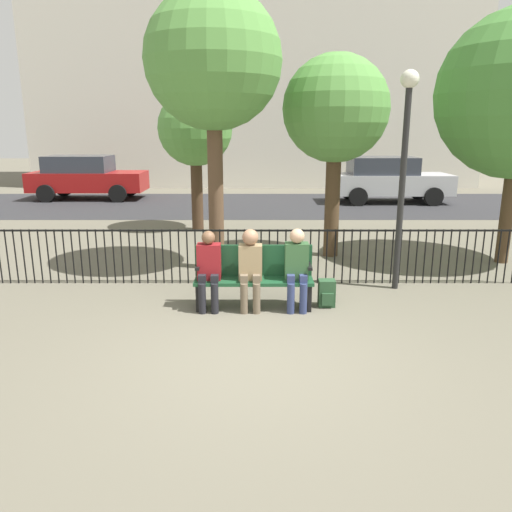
# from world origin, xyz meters

# --- Properties ---
(ground_plane) EXTENTS (80.00, 80.00, 0.00)m
(ground_plane) POSITION_xyz_m (0.00, 0.00, 0.00)
(ground_plane) COLOR #605B4C
(park_bench) EXTENTS (1.74, 0.45, 0.92)m
(park_bench) POSITION_xyz_m (0.00, 1.71, 0.49)
(park_bench) COLOR #194728
(park_bench) RESTS_ON ground
(seated_person_0) EXTENTS (0.34, 0.39, 1.18)m
(seated_person_0) POSITION_xyz_m (-0.65, 1.58, 0.66)
(seated_person_0) COLOR black
(seated_person_0) RESTS_ON ground
(seated_person_1) EXTENTS (0.34, 0.39, 1.20)m
(seated_person_1) POSITION_xyz_m (-0.05, 1.59, 0.69)
(seated_person_1) COLOR brown
(seated_person_1) RESTS_ON ground
(seated_person_2) EXTENTS (0.34, 0.39, 1.21)m
(seated_person_2) POSITION_xyz_m (0.62, 1.59, 0.68)
(seated_person_2) COLOR navy
(seated_person_2) RESTS_ON ground
(backpack) EXTENTS (0.25, 0.23, 0.41)m
(backpack) POSITION_xyz_m (1.09, 1.71, 0.20)
(backpack) COLOR #284C2D
(backpack) RESTS_ON ground
(fence_railing) EXTENTS (9.01, 0.03, 0.95)m
(fence_railing) POSITION_xyz_m (-0.02, 2.86, 0.56)
(fence_railing) COLOR black
(fence_railing) RESTS_ON ground
(tree_0) EXTENTS (2.10, 2.10, 4.03)m
(tree_0) POSITION_xyz_m (1.60, 4.82, 2.94)
(tree_0) COLOR #4C3823
(tree_0) RESTS_ON ground
(tree_1) EXTENTS (2.41, 2.41, 4.96)m
(tree_1) POSITION_xyz_m (-0.71, 3.82, 3.72)
(tree_1) COLOR brown
(tree_1) RESTS_ON ground
(tree_2) EXTENTS (1.89, 1.89, 3.55)m
(tree_2) POSITION_xyz_m (-1.51, 7.62, 2.56)
(tree_2) COLOR #422D1E
(tree_2) RESTS_ON ground
(lamp_post) EXTENTS (0.28, 0.28, 3.47)m
(lamp_post) POSITION_xyz_m (2.36, 2.59, 2.31)
(lamp_post) COLOR black
(lamp_post) RESTS_ON ground
(street_surface) EXTENTS (24.00, 6.00, 0.01)m
(street_surface) POSITION_xyz_m (0.00, 12.00, 0.00)
(street_surface) COLOR #2B2B2D
(street_surface) RESTS_ON ground
(parked_car_0) EXTENTS (4.20, 1.94, 1.62)m
(parked_car_0) POSITION_xyz_m (4.76, 12.60, 0.84)
(parked_car_0) COLOR #B7B7BC
(parked_car_0) RESTS_ON ground
(parked_car_1) EXTENTS (4.20, 1.94, 1.62)m
(parked_car_1) POSITION_xyz_m (-6.36, 13.48, 0.84)
(parked_car_1) COLOR maroon
(parked_car_1) RESTS_ON ground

